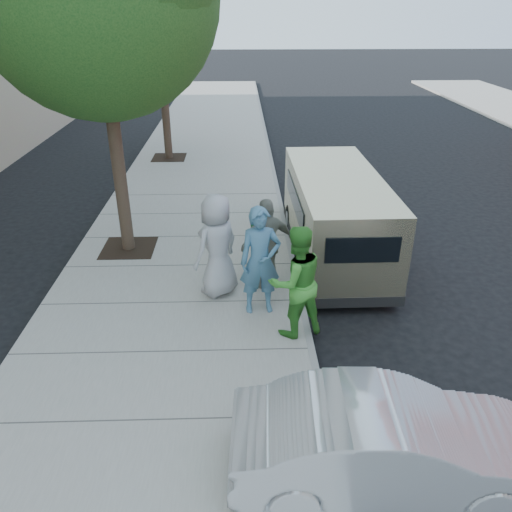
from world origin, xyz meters
name	(u,v)px	position (x,y,z in m)	size (l,w,h in m)	color
ground	(226,308)	(0.00, 0.00, 0.00)	(120.00, 120.00, 0.00)	black
sidewalk	(173,305)	(-1.00, 0.00, 0.07)	(5.00, 60.00, 0.15)	gray
curb_face	(301,303)	(1.44, 0.00, 0.07)	(0.12, 60.00, 0.16)	gray
tree_far	(159,15)	(-2.25, 10.00, 4.88)	(3.92, 3.80, 6.49)	black
parking_meter	(259,237)	(0.65, 0.55, 1.23)	(0.31, 0.12, 1.49)	gray
van	(335,214)	(2.40, 2.14, 1.03)	(1.84, 5.30, 1.95)	#C6B98E
sedan	(388,444)	(2.00, -3.93, 0.61)	(1.29, 3.71, 1.22)	silver
person_officer	(260,261)	(0.64, -0.29, 1.16)	(0.73, 0.48, 2.01)	teal
person_green_shirt	(296,282)	(1.20, -1.01, 1.14)	(0.96, 0.75, 1.97)	green
person_gray_shirt	(217,246)	(-0.14, 0.36, 1.16)	(0.98, 0.64, 2.02)	#A8A8AA
person_striped_polo	(267,244)	(0.81, 0.59, 1.07)	(1.08, 0.45, 1.84)	gray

